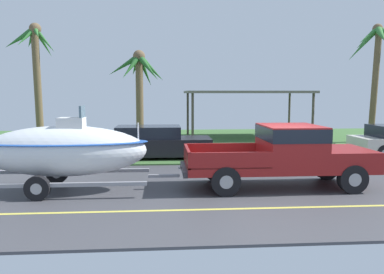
% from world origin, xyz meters
% --- Properties ---
extents(ground, '(36.00, 22.00, 0.11)m').
position_xyz_m(ground, '(0.00, 8.38, -0.01)').
color(ground, '#424247').
extents(pickup_truck_towing, '(5.60, 2.05, 1.82)m').
position_xyz_m(pickup_truck_towing, '(0.42, 0.29, 1.02)').
color(pickup_truck_towing, maroon).
rests_on(pickup_truck_towing, ground).
extents(boat_on_trailer, '(5.83, 2.15, 2.40)m').
position_xyz_m(boat_on_trailer, '(-6.03, 0.29, 1.15)').
color(boat_on_trailer, gray).
rests_on(boat_on_trailer, ground).
extents(parked_sedan_near, '(4.72, 1.81, 1.38)m').
position_xyz_m(parked_sedan_near, '(-3.67, 5.55, 0.67)').
color(parked_sedan_near, black).
rests_on(parked_sedan_near, ground).
extents(carport_awning, '(7.26, 4.59, 2.88)m').
position_xyz_m(carport_awning, '(1.77, 12.56, 2.75)').
color(carport_awning, '#4C4238').
rests_on(carport_awning, ground).
extents(palm_tree_near_left, '(2.86, 3.45, 6.45)m').
position_xyz_m(palm_tree_near_left, '(8.28, 9.79, 4.92)').
color(palm_tree_near_left, brown).
rests_on(palm_tree_near_left, ground).
extents(palm_tree_near_right, '(3.09, 2.93, 6.83)m').
position_xyz_m(palm_tree_near_right, '(-10.75, 13.25, 4.87)').
color(palm_tree_near_right, brown).
rests_on(palm_tree_near_right, ground).
extents(palm_tree_mid, '(3.25, 2.59, 5.10)m').
position_xyz_m(palm_tree_mid, '(-4.50, 11.18, 3.65)').
color(palm_tree_mid, brown).
rests_on(palm_tree_mid, ground).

